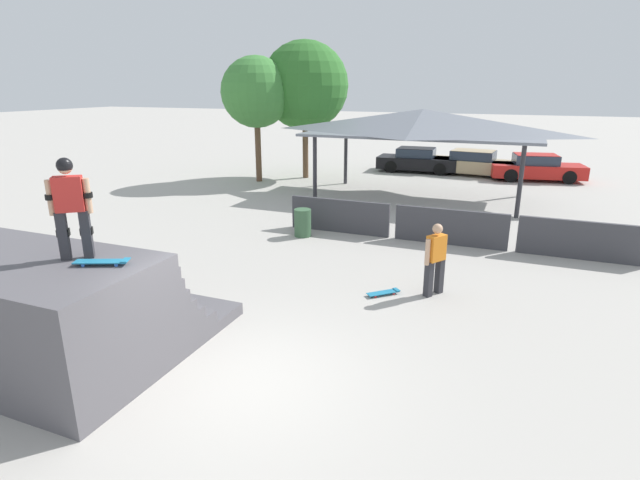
{
  "coord_description": "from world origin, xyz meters",
  "views": [
    {
      "loc": [
        3.73,
        -5.88,
        4.48
      ],
      "look_at": [
        -0.43,
        4.33,
        1.04
      ],
      "focal_mm": 28.0,
      "sensor_mm": 36.0,
      "label": 1
    }
  ],
  "objects_px": {
    "tree_beside_pavilion": "(256,92)",
    "parked_car_tan": "(474,163)",
    "skateboard_on_deck": "(104,261)",
    "parked_car_black": "(417,160)",
    "tree_far_back": "(305,86)",
    "parked_car_red": "(536,168)",
    "skateboard_on_ground": "(384,292)",
    "skater_on_deck": "(70,202)",
    "bystander_walking": "(436,256)",
    "trash_bin": "(303,223)"
  },
  "relations": [
    {
      "from": "tree_beside_pavilion",
      "to": "parked_car_tan",
      "type": "bearing_deg",
      "value": 30.78
    },
    {
      "from": "skateboard_on_deck",
      "to": "tree_beside_pavilion",
      "type": "bearing_deg",
      "value": 87.67
    },
    {
      "from": "parked_car_black",
      "to": "parked_car_tan",
      "type": "bearing_deg",
      "value": -1.79
    },
    {
      "from": "skateboard_on_deck",
      "to": "tree_beside_pavilion",
      "type": "height_order",
      "value": "tree_beside_pavilion"
    },
    {
      "from": "skateboard_on_deck",
      "to": "tree_far_back",
      "type": "xyz_separation_m",
      "value": [
        -4.43,
        17.57,
        2.49
      ]
    },
    {
      "from": "tree_beside_pavilion",
      "to": "parked_car_red",
      "type": "xyz_separation_m",
      "value": [
        12.44,
        5.25,
        -3.54
      ]
    },
    {
      "from": "skateboard_on_deck",
      "to": "skateboard_on_ground",
      "type": "height_order",
      "value": "skateboard_on_deck"
    },
    {
      "from": "skater_on_deck",
      "to": "parked_car_red",
      "type": "height_order",
      "value": "skater_on_deck"
    },
    {
      "from": "skater_on_deck",
      "to": "parked_car_tan",
      "type": "height_order",
      "value": "skater_on_deck"
    },
    {
      "from": "skateboard_on_deck",
      "to": "parked_car_black",
      "type": "bearing_deg",
      "value": 65.43
    },
    {
      "from": "bystander_walking",
      "to": "parked_car_red",
      "type": "relative_size",
      "value": 0.36
    },
    {
      "from": "parked_car_black",
      "to": "skater_on_deck",
      "type": "bearing_deg",
      "value": -95.31
    },
    {
      "from": "skateboard_on_ground",
      "to": "bystander_walking",
      "type": "bearing_deg",
      "value": -19.96
    },
    {
      "from": "skater_on_deck",
      "to": "parked_car_black",
      "type": "bearing_deg",
      "value": 49.8
    },
    {
      "from": "bystander_walking",
      "to": "tree_beside_pavilion",
      "type": "bearing_deg",
      "value": -104.8
    },
    {
      "from": "tree_beside_pavilion",
      "to": "tree_far_back",
      "type": "xyz_separation_m",
      "value": [
        1.71,
        1.71,
        0.3
      ]
    },
    {
      "from": "trash_bin",
      "to": "parked_car_tan",
      "type": "xyz_separation_m",
      "value": [
        3.75,
        13.31,
        0.18
      ]
    },
    {
      "from": "skater_on_deck",
      "to": "trash_bin",
      "type": "distance_m",
      "value": 8.45
    },
    {
      "from": "parked_car_tan",
      "to": "skater_on_deck",
      "type": "bearing_deg",
      "value": -94.63
    },
    {
      "from": "bystander_walking",
      "to": "skateboard_on_ground",
      "type": "height_order",
      "value": "bystander_walking"
    },
    {
      "from": "skateboard_on_ground",
      "to": "parked_car_red",
      "type": "height_order",
      "value": "parked_car_red"
    },
    {
      "from": "skater_on_deck",
      "to": "tree_far_back",
      "type": "xyz_separation_m",
      "value": [
        -3.82,
        17.47,
        1.65
      ]
    },
    {
      "from": "bystander_walking",
      "to": "parked_car_black",
      "type": "relative_size",
      "value": 0.39
    },
    {
      "from": "trash_bin",
      "to": "parked_car_tan",
      "type": "height_order",
      "value": "parked_car_tan"
    },
    {
      "from": "skater_on_deck",
      "to": "tree_beside_pavilion",
      "type": "relative_size",
      "value": 0.27
    },
    {
      "from": "skateboard_on_deck",
      "to": "tree_beside_pavilion",
      "type": "relative_size",
      "value": 0.14
    },
    {
      "from": "skater_on_deck",
      "to": "skateboard_on_ground",
      "type": "relative_size",
      "value": 2.29
    },
    {
      "from": "trash_bin",
      "to": "parked_car_black",
      "type": "relative_size",
      "value": 0.2
    },
    {
      "from": "tree_beside_pavilion",
      "to": "skateboard_on_deck",
      "type": "bearing_deg",
      "value": -68.82
    },
    {
      "from": "parked_car_black",
      "to": "parked_car_tan",
      "type": "xyz_separation_m",
      "value": [
        2.95,
        0.04,
        0.0
      ]
    },
    {
      "from": "skateboard_on_ground",
      "to": "tree_beside_pavilion",
      "type": "relative_size",
      "value": 0.12
    },
    {
      "from": "parked_car_red",
      "to": "trash_bin",
      "type": "bearing_deg",
      "value": -128.52
    },
    {
      "from": "skateboard_on_deck",
      "to": "parked_car_black",
      "type": "height_order",
      "value": "skateboard_on_deck"
    },
    {
      "from": "tree_beside_pavilion",
      "to": "parked_car_black",
      "type": "relative_size",
      "value": 1.36
    },
    {
      "from": "tree_beside_pavilion",
      "to": "skater_on_deck",
      "type": "bearing_deg",
      "value": -70.65
    },
    {
      "from": "bystander_walking",
      "to": "tree_beside_pavilion",
      "type": "height_order",
      "value": "tree_beside_pavilion"
    },
    {
      "from": "skater_on_deck",
      "to": "tree_beside_pavilion",
      "type": "xyz_separation_m",
      "value": [
        -5.53,
        15.76,
        1.35
      ]
    },
    {
      "from": "parked_car_tan",
      "to": "skateboard_on_ground",
      "type": "bearing_deg",
      "value": -84.92
    },
    {
      "from": "tree_far_back",
      "to": "parked_car_black",
      "type": "height_order",
      "value": "tree_far_back"
    },
    {
      "from": "skateboard_on_deck",
      "to": "parked_car_tan",
      "type": "relative_size",
      "value": 0.17
    },
    {
      "from": "parked_car_tan",
      "to": "parked_car_red",
      "type": "xyz_separation_m",
      "value": [
        2.95,
        -0.4,
        -0.0
      ]
    },
    {
      "from": "tree_beside_pavilion",
      "to": "parked_car_red",
      "type": "distance_m",
      "value": 13.96
    },
    {
      "from": "skateboard_on_ground",
      "to": "trash_bin",
      "type": "relative_size",
      "value": 0.81
    },
    {
      "from": "parked_car_black",
      "to": "tree_beside_pavilion",
      "type": "bearing_deg",
      "value": -141.99
    },
    {
      "from": "tree_far_back",
      "to": "parked_car_tan",
      "type": "relative_size",
      "value": 1.39
    },
    {
      "from": "skateboard_on_ground",
      "to": "parked_car_black",
      "type": "bearing_deg",
      "value": 55.57
    },
    {
      "from": "parked_car_black",
      "to": "bystander_walking",
      "type": "bearing_deg",
      "value": -79.72
    },
    {
      "from": "parked_car_tan",
      "to": "parked_car_black",
      "type": "bearing_deg",
      "value": -173.34
    },
    {
      "from": "trash_bin",
      "to": "skateboard_on_deck",
      "type": "bearing_deg",
      "value": -87.15
    },
    {
      "from": "bystander_walking",
      "to": "parked_car_black",
      "type": "xyz_separation_m",
      "value": [
        -3.73,
        16.28,
        -0.31
      ]
    }
  ]
}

